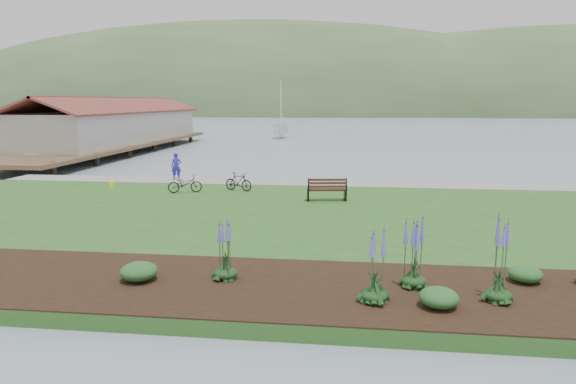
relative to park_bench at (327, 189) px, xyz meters
name	(u,v)px	position (x,y,z in m)	size (l,w,h in m)	color
ground	(273,216)	(-2.31, -1.75, -0.96)	(600.00, 600.00, 0.00)	gray
lawn	(265,222)	(-2.31, -3.75, -0.76)	(34.00, 20.00, 0.40)	#25511C
shoreline_path	(291,183)	(-2.31, 5.15, -0.55)	(34.00, 2.20, 0.03)	gray
garden_bed	(332,289)	(0.69, -11.55, -0.54)	(24.00, 4.40, 0.04)	black
far_hillside	(398,115)	(17.69, 168.25, -0.96)	(580.00, 80.00, 38.00)	#3B5832
pier_pavilion	(118,125)	(-22.31, 25.77, 1.68)	(8.00, 36.00, 5.40)	#4C3826
park_bench	(327,189)	(0.00, 0.00, 0.00)	(1.92, 1.01, 1.13)	black
person	(176,164)	(-9.18, 5.36, 0.38)	(0.69, 0.47, 1.89)	#2329A0
bicycle_a	(185,184)	(-7.33, 1.31, -0.11)	(1.72, 0.60, 0.90)	black
bicycle_b	(238,182)	(-4.72, 2.18, -0.09)	(1.57, 0.46, 0.95)	black
sailboat	(281,138)	(-8.49, 46.18, -0.96)	(9.40, 9.57, 24.77)	silver
pannier	(112,185)	(-11.76, 2.27, -0.40)	(0.19, 0.30, 0.32)	yellow
echium_0	(375,273)	(1.70, -12.34, 0.18)	(0.62, 0.62, 1.89)	black
echium_1	(415,253)	(2.72, -11.23, 0.35)	(0.62, 0.62, 2.04)	black
echium_2	(500,265)	(4.55, -11.95, 0.36)	(0.62, 0.62, 2.17)	black
echium_4	(225,250)	(-2.09, -11.23, 0.27)	(0.62, 0.62, 1.87)	black
shrub_0	(139,271)	(-4.30, -11.62, -0.28)	(0.96, 0.96, 0.48)	#1E4C21
shrub_1	(439,297)	(3.13, -12.46, -0.30)	(0.89, 0.89, 0.45)	#1E4C21
shrub_2	(525,274)	(5.61, -10.50, -0.31)	(0.85, 0.85, 0.42)	#1E4C21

